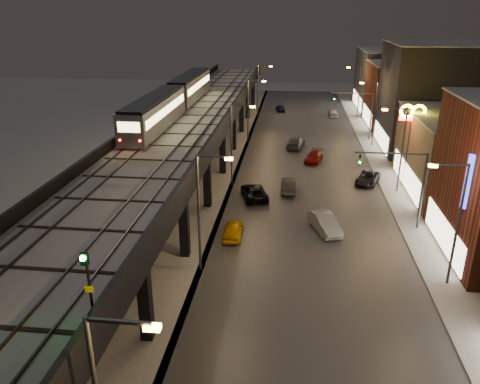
{
  "coord_description": "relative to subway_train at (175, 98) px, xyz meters",
  "views": [
    {
      "loc": [
        5.67,
        -16.86,
        18.25
      ],
      "look_at": [
        1.86,
        16.54,
        5.0
      ],
      "focal_mm": 35.0,
      "sensor_mm": 36.0,
      "label": 1
    }
  ],
  "objects": [
    {
      "name": "subway_train",
      "position": [
        0.0,
        0.0,
        0.0
      ],
      "size": [
        2.72,
        33.29,
        3.25
      ],
      "color": "gray",
      "rests_on": "viaduct_trackbed"
    },
    {
      "name": "building_e",
      "position": [
        32.49,
        23.73,
        -3.16
      ],
      "size": [
        12.2,
        12.2,
        10.16
      ],
      "color": "#5E2017",
      "rests_on": "ground"
    },
    {
      "name": "viaduct_trackbed",
      "position": [
        2.49,
        -6.3,
        -1.85
      ],
      "size": [
        8.4,
        100.0,
        0.32
      ],
      "color": "#B2B7C1",
      "rests_on": "elevated_viaduct"
    },
    {
      "name": "car_mid_dark",
      "position": [
        14.76,
        8.48,
        -7.5
      ],
      "size": [
        2.87,
        5.35,
        1.47
      ],
      "primitive_type": "imported",
      "rotation": [
        0.0,
        0.0,
        2.98
      ],
      "color": "#4F5052",
      "rests_on": "ground"
    },
    {
      "name": "sidewalk_right",
      "position": [
        26.0,
        -3.27,
        -8.16
      ],
      "size": [
        4.0,
        120.0,
        0.14
      ],
      "primitive_type": "cube",
      "color": "#9FA1A8",
      "rests_on": "ground"
    },
    {
      "name": "car_onc_dark",
      "position": [
        22.71,
        -5.15,
        -7.61
      ],
      "size": [
        3.5,
        4.96,
        1.26
      ],
      "primitive_type": "imported",
      "rotation": [
        0.0,
        0.0,
        -0.35
      ],
      "color": "black",
      "rests_on": "ground"
    },
    {
      "name": "traffic_light_rig_b",
      "position": [
        24.34,
        13.73,
        -3.73
      ],
      "size": [
        6.1,
        0.34,
        7.0
      ],
      "color": "#38383A",
      "rests_on": "ground"
    },
    {
      "name": "elevated_viaduct",
      "position": [
        2.5,
        -6.43,
        -2.62
      ],
      "size": [
        9.0,
        100.0,
        6.3
      ],
      "color": "black",
      "rests_on": "ground"
    },
    {
      "name": "streetlight_left_2",
      "position": [
        8.07,
        -7.27,
        -3.0
      ],
      "size": [
        2.57,
        0.28,
        9.0
      ],
      "color": "#38383A",
      "rests_on": "ground"
    },
    {
      "name": "streetlight_right_1",
      "position": [
        25.23,
        -25.27,
        -3.0
      ],
      "size": [
        2.56,
        0.28,
        9.0
      ],
      "color": "#38383A",
      "rests_on": "ground"
    },
    {
      "name": "building_c",
      "position": [
        32.49,
        -6.27,
        -4.16
      ],
      "size": [
        12.2,
        15.2,
        8.16
      ],
      "color": "#6B5C4A",
      "rests_on": "ground"
    },
    {
      "name": "streetlight_left_1",
      "position": [
        8.07,
        -25.27,
        -3.0
      ],
      "size": [
        2.57,
        0.28,
        9.0
      ],
      "color": "#38383A",
      "rests_on": "ground"
    },
    {
      "name": "viaduct_parapet_streetside",
      "position": [
        6.85,
        -6.27,
        -1.38
      ],
      "size": [
        0.3,
        100.0,
        1.1
      ],
      "primitive_type": "cube",
      "color": "black",
      "rests_on": "elevated_viaduct"
    },
    {
      "name": "car_onc_red",
      "position": [
        21.38,
        29.43,
        -7.57
      ],
      "size": [
        1.69,
        3.95,
        1.33
      ],
      "primitive_type": "imported",
      "rotation": [
        0.0,
        0.0,
        0.03
      ],
      "color": "silver",
      "rests_on": "ground"
    },
    {
      "name": "road_surface",
      "position": [
        16.0,
        -3.27,
        -8.2
      ],
      "size": [
        17.0,
        120.0,
        0.06
      ],
      "primitive_type": "cube",
      "color": "#46474D",
      "rests_on": "ground"
    },
    {
      "name": "sign_carwash",
      "position": [
        27.0,
        -23.48,
        -1.82
      ],
      "size": [
        1.74,
        0.35,
        9.03
      ],
      "color": "#38383A",
      "rests_on": "ground"
    },
    {
      "name": "car_mid_silver",
      "position": [
        10.59,
        -10.83,
        -7.55
      ],
      "size": [
        3.5,
        5.33,
        1.36
      ],
      "primitive_type": "imported",
      "rotation": [
        0.0,
        0.0,
        3.41
      ],
      "color": "black",
      "rests_on": "ground"
    },
    {
      "name": "car_onc_silver",
      "position": [
        17.31,
        -17.66,
        -7.48
      ],
      "size": [
        3.04,
        4.86,
        1.51
      ],
      "primitive_type": "imported",
      "rotation": [
        0.0,
        0.0,
        0.34
      ],
      "color": "#999EAA",
      "rests_on": "ground"
    },
    {
      "name": "car_near_white",
      "position": [
        14.05,
        -8.46,
        -7.51
      ],
      "size": [
        1.56,
        4.41,
        1.45
      ],
      "primitive_type": "imported",
      "rotation": [
        0.0,
        0.0,
        3.14
      ],
      "color": "#393A3A",
      "rests_on": "ground"
    },
    {
      "name": "sign_mcdonalds",
      "position": [
        26.5,
        -5.48,
        -1.01
      ],
      "size": [
        2.68,
        0.36,
        9.05
      ],
      "color": "#38383A",
      "rests_on": "ground"
    },
    {
      "name": "streetlight_left_3",
      "position": [
        8.07,
        10.73,
        -3.0
      ],
      "size": [
        2.57,
        0.28,
        9.0
      ],
      "color": "#38383A",
      "rests_on": "ground"
    },
    {
      "name": "under_viaduct_pavement",
      "position": [
        2.5,
        -3.27,
        -8.2
      ],
      "size": [
        11.0,
        120.0,
        0.06
      ],
      "primitive_type": "cube",
      "color": "#9FA1A8",
      "rests_on": "ground"
    },
    {
      "name": "viaduct_parapet_far",
      "position": [
        -1.85,
        -6.27,
        -1.38
      ],
      "size": [
        0.3,
        100.0,
        1.1
      ],
      "primitive_type": "cube",
      "color": "black",
      "rests_on": "elevated_viaduct"
    },
    {
      "name": "building_f",
      "position": [
        32.49,
        37.73,
        -2.66
      ],
      "size": [
        12.2,
        16.2,
        11.16
      ],
      "color": "#414142",
      "rests_on": "ground"
    },
    {
      "name": "streetlight_right_3",
      "position": [
        25.23,
        10.73,
        -3.0
      ],
      "size": [
        2.56,
        0.28,
        9.0
      ],
      "color": "#38383A",
      "rests_on": "ground"
    },
    {
      "name": "building_d",
      "position": [
        32.49,
        9.73,
        -1.16
      ],
      "size": [
        12.2,
        13.2,
        14.16
      ],
      "color": "#222128",
      "rests_on": "ground"
    },
    {
      "name": "car_onc_white",
      "position": [
        17.04,
        2.25,
        -7.61
      ],
      "size": [
        2.75,
        4.61,
        1.25
      ],
      "primitive_type": "imported",
      "rotation": [
        0.0,
        0.0,
        -0.25
      ],
      "color": "#730B06",
      "rests_on": "ground"
    },
    {
      "name": "streetlight_left_4",
      "position": [
        8.07,
        28.73,
        -3.0
      ],
      "size": [
        2.57,
        0.28,
        9.0
      ],
      "color": "#38383A",
      "rests_on": "ground"
    },
    {
      "name": "car_taxi",
      "position": [
        9.54,
        -19.71,
        -7.57
      ],
      "size": [
        1.61,
        3.92,
        1.33
      ],
      "primitive_type": "imported",
      "rotation": [
        0.0,
        0.0,
        3.15
      ],
      "color": "#E7A605",
      "rests_on": "ground"
    },
    {
      "name": "traffic_light_rig_a",
      "position": [
        24.34,
        -16.27,
        -3.73
      ],
      "size": [
        6.1,
        0.34,
        7.0
      ],
      "color": "#38383A",
      "rests_on": "ground"
    },
    {
      "name": "car_far_white",
      "position": [
        11.74,
        33.21,
        -7.61
      ],
      "size": [
        2.09,
        3.85,
        1.24
      ],
      "primitive_type": "imported",
      "rotation": [
        0.0,
        0.0,
        3.32
      ],
      "color": "#0E1436",
      "rests_on": "ground"
    },
    {
      "name": "streetlight_right_4",
      "position": [
        25.23,
        28.73,
        -3.0
      ],
      "size": [
        2.56,
        0.28,
        9.0
      ],
      "color": "#38383A",
      "rests_on": "ground"
    },
    {
      "name": "streetlight_right_2",
      "position": [
        25.23,
        -7.27,
        -3.0
      ],
      "size": [
        2.56,
        0.28,
        9.0
      ],
      "color": "#38383A",
      "rests_on": "ground"
    },
    {
      "name": "rail_signal",
      "position": [
        6.4,
        -40.06,
        0.42
      ],
      "size": [
        0.33,
        0.42,
        2.87
      ],
      "color": "black",
      "rests_on": "viaduct_trackbed"
    }
  ]
}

